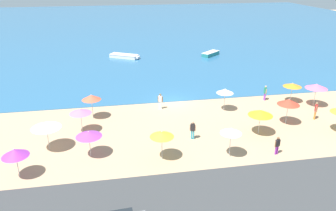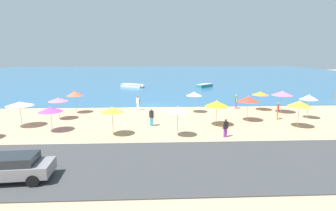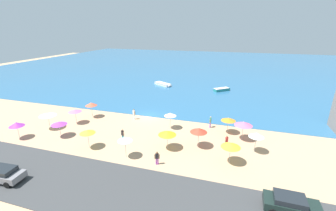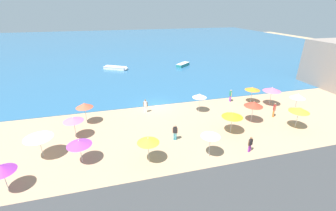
{
  "view_description": "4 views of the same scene",
  "coord_description": "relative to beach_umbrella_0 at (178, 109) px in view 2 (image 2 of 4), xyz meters",
  "views": [
    {
      "loc": [
        -6.65,
        -34.09,
        14.03
      ],
      "look_at": [
        -1.26,
        -3.88,
        1.23
      ],
      "focal_mm": 35.0,
      "sensor_mm": 36.0,
      "label": 1
    },
    {
      "loc": [
        0.49,
        -33.3,
        6.78
      ],
      "look_at": [
        1.84,
        -4.13,
        1.02
      ],
      "focal_mm": 28.0,
      "sensor_mm": 36.0,
      "label": 2
    },
    {
      "loc": [
        13.58,
        -32.65,
        14.29
      ],
      "look_at": [
        3.0,
        1.64,
        1.73
      ],
      "focal_mm": 24.0,
      "sensor_mm": 36.0,
      "label": 3
    },
    {
      "loc": [
        -5.68,
        -27.69,
        12.48
      ],
      "look_at": [
        0.73,
        -3.67,
        1.47
      ],
      "focal_mm": 24.0,
      "sensor_mm": 36.0,
      "label": 4
    }
  ],
  "objects": [
    {
      "name": "ground_plane",
      "position": [
        -2.24,
        12.43,
        -2.32
      ],
      "size": [
        160.0,
        160.0,
        0.0
      ],
      "primitive_type": "plane",
      "color": "tan"
    },
    {
      "name": "sea",
      "position": [
        -2.24,
        67.43,
        -2.29
      ],
      "size": [
        150.0,
        110.0,
        0.05
      ],
      "primitive_type": "cube",
      "color": "#2B618C",
      "rests_on": "ground_plane"
    },
    {
      "name": "coastal_road",
      "position": [
        -2.24,
        -5.57,
        -2.29
      ],
      "size": [
        80.0,
        8.0,
        0.06
      ],
      "primitive_type": "cube",
      "color": "#393B3C",
      "rests_on": "ground_plane"
    },
    {
      "name": "beach_umbrella_0",
      "position": [
        0.0,
        0.0,
        0.0
      ],
      "size": [
        1.71,
        1.71,
        2.6
      ],
      "color": "#B2B2B7",
      "rests_on": "ground_plane"
    },
    {
      "name": "beach_umbrella_1",
      "position": [
        14.29,
        5.54,
        -0.0
      ],
      "size": [
        1.78,
        1.78,
        2.65
      ],
      "color": "#B2B2B7",
      "rests_on": "ground_plane"
    },
    {
      "name": "beach_umbrella_2",
      "position": [
        2.67,
        9.02,
        -0.09
      ],
      "size": [
        1.79,
        1.79,
        2.52
      ],
      "color": "#B2B2B7",
      "rests_on": "ground_plane"
    },
    {
      "name": "beach_umbrella_3",
      "position": [
        -14.5,
        3.75,
        -0.11
      ],
      "size": [
        2.44,
        2.44,
        2.46
      ],
      "color": "#B2B2B7",
      "rests_on": "ground_plane"
    },
    {
      "name": "beach_umbrella_4",
      "position": [
        12.86,
        8.49,
        -0.01
      ],
      "size": [
        2.34,
        2.34,
        2.62
      ],
      "color": "#B2B2B7",
      "rests_on": "ground_plane"
    },
    {
      "name": "beach_umbrella_5",
      "position": [
        -5.41,
        0.59,
        -0.11
      ],
      "size": [
        1.9,
        1.9,
        2.49
      ],
      "color": "#B2B2B7",
      "rests_on": "ground_plane"
    },
    {
      "name": "beach_umbrella_6",
      "position": [
        -11.96,
        6.49,
        -0.22
      ],
      "size": [
        2.0,
        2.0,
        2.35
      ],
      "color": "#B2B2B7",
      "rests_on": "ground_plane"
    },
    {
      "name": "beach_umbrella_7",
      "position": [
        -11.04,
        2.06,
        -0.33
      ],
      "size": [
        2.08,
        2.08,
        2.26
      ],
      "color": "#B2B2B7",
      "rests_on": "ground_plane"
    },
    {
      "name": "beach_umbrella_8",
      "position": [
        7.56,
        4.83,
        -0.01
      ],
      "size": [
        2.11,
        2.11,
        2.64
      ],
      "color": "#B2B2B7",
      "rests_on": "ground_plane"
    },
    {
      "name": "beach_umbrella_9",
      "position": [
        10.88,
        9.95,
        -0.24
      ],
      "size": [
        2.02,
        2.02,
        2.35
      ],
      "color": "#B2B2B7",
      "rests_on": "ground_plane"
    },
    {
      "name": "beach_umbrella_10",
      "position": [
        11.51,
        2.32,
        -0.07
      ],
      "size": [
        2.12,
        2.12,
        2.58
      ],
      "color": "#B2B2B7",
      "rests_on": "ground_plane"
    },
    {
      "name": "beach_umbrella_11",
      "position": [
        3.99,
        3.27,
        -0.17
      ],
      "size": [
        2.21,
        2.21,
        2.48
      ],
      "color": "#B2B2B7",
      "rests_on": "ground_plane"
    },
    {
      "name": "beach_umbrella_13",
      "position": [
        -11.08,
        9.44,
        -0.02
      ],
      "size": [
        1.9,
        1.9,
        2.62
      ],
      "color": "#B2B2B7",
      "rests_on": "ground_plane"
    },
    {
      "name": "bather_0",
      "position": [
        3.94,
        -0.32,
        -1.44
      ],
      "size": [
        0.54,
        0.33,
        1.58
      ],
      "color": "purple",
      "rests_on": "ground_plane"
    },
    {
      "name": "bather_1",
      "position": [
        8.29,
        11.09,
        -1.32
      ],
      "size": [
        0.23,
        0.57,
        1.77
      ],
      "color": "purple",
      "rests_on": "ground_plane"
    },
    {
      "name": "bather_2",
      "position": [
        -3.98,
        10.62,
        -1.32
      ],
      "size": [
        0.54,
        0.34,
        1.78
      ],
      "color": "white",
      "rests_on": "ground_plane"
    },
    {
      "name": "bather_3",
      "position": [
        -2.2,
        3.41,
        -1.34
      ],
      "size": [
        0.52,
        0.35,
        1.74
      ],
      "color": "teal",
      "rests_on": "ground_plane"
    },
    {
      "name": "bather_4",
      "position": [
        10.97,
        5.33,
        -1.29
      ],
      "size": [
        0.36,
        0.51,
        1.83
      ],
      "color": "orange",
      "rests_on": "ground_plane"
    },
    {
      "name": "parked_car_0",
      "position": [
        -9.66,
        -7.42,
        -1.5
      ],
      "size": [
        4.65,
        2.13,
        1.43
      ],
      "color": "slate",
      "rests_on": "coastal_road"
    },
    {
      "name": "skiff_nearshore",
      "position": [
        8.35,
        32.4,
        -1.93
      ],
      "size": [
        3.79,
        3.48,
        0.68
      ],
      "color": "teal",
      "rests_on": "sea"
    },
    {
      "name": "skiff_offshore",
      "position": [
        -6.62,
        33.5,
        -1.97
      ],
      "size": [
        5.17,
        3.92,
        0.59
      ],
      "color": "white",
      "rests_on": "sea"
    }
  ]
}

